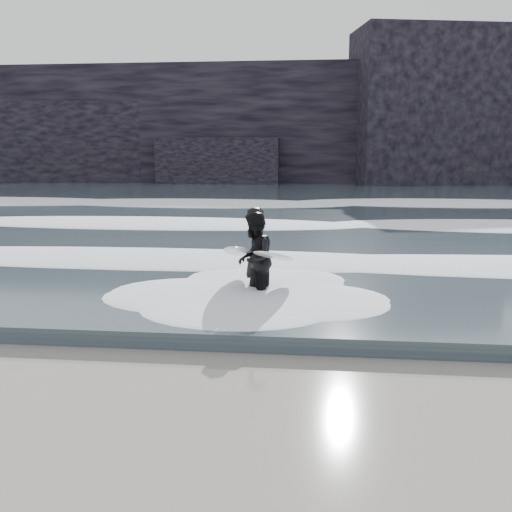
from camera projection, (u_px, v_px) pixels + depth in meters
The scene contains 8 objects.
ground at pixel (300, 458), 5.98m from camera, with size 120.00×120.00×0.00m, color olive.
sea at pixel (315, 199), 34.28m from camera, with size 90.00×52.00×0.30m, color #334049.
headland at pixel (317, 127), 49.98m from camera, with size 70.00×9.00×10.00m, color black.
foam_near at pixel (311, 258), 14.70m from camera, with size 60.00×3.20×0.20m, color white.
foam_mid at pixel (313, 223), 21.53m from camera, with size 60.00×4.00×0.24m, color white.
foam_far at pixel (315, 200), 30.32m from camera, with size 60.00×4.80×0.30m, color white.
surfer_left at pixel (254, 254), 12.00m from camera, with size 1.04×2.26×2.00m.
surfer_right at pixel (256, 259), 11.64m from camera, with size 1.35×2.14×1.93m.
Camera 1 is at (0.12, -5.50, 3.21)m, focal length 40.00 mm.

